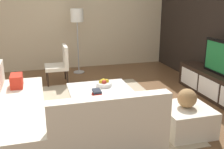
{
  "coord_description": "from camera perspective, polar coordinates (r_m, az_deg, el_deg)",
  "views": [
    {
      "loc": [
        4.17,
        -0.89,
        1.97
      ],
      "look_at": [
        -0.33,
        0.36,
        0.57
      ],
      "focal_mm": 43.04,
      "sensor_mm": 36.0,
      "label": 1
    }
  ],
  "objects": [
    {
      "name": "decorative_ball",
      "position": [
        4.02,
        15.65,
        -4.87
      ],
      "size": [
        0.28,
        0.28,
        0.28
      ],
      "primitive_type": "sphere",
      "color": "#997247",
      "rests_on": "ottoman"
    },
    {
      "name": "side_wall_left",
      "position": [
        7.48,
        -7.31,
        12.13
      ],
      "size": [
        0.12,
        5.2,
        2.8
      ],
      "primitive_type": "cube",
      "color": "beige",
      "rests_on": "ground"
    },
    {
      "name": "fruit_bowl",
      "position": [
        4.84,
        -1.73,
        -1.91
      ],
      "size": [
        0.28,
        0.28,
        0.14
      ],
      "color": "silver",
      "rests_on": "coffee_table"
    },
    {
      "name": "area_rug",
      "position": [
        4.79,
        -3.49,
        -7.63
      ],
      "size": [
        3.12,
        2.52,
        0.01
      ],
      "primitive_type": "cube",
      "color": "tan",
      "rests_on": "ground"
    },
    {
      "name": "book_stack",
      "position": [
        4.43,
        -3.24,
        -3.8
      ],
      "size": [
        0.22,
        0.14,
        0.09
      ],
      "color": "maroon",
      "rests_on": "coffee_table"
    },
    {
      "name": "ottoman",
      "position": [
        4.16,
        15.28,
        -9.23
      ],
      "size": [
        0.7,
        0.7,
        0.4
      ],
      "primitive_type": "cube",
      "color": "beige",
      "rests_on": "ground"
    },
    {
      "name": "floor_lamp",
      "position": [
        6.87,
        -7.44,
        11.54
      ],
      "size": [
        0.32,
        0.32,
        1.64
      ],
      "color": "#A5A5AA",
      "rests_on": "ground"
    },
    {
      "name": "ground_plane",
      "position": [
        4.7,
        -3.22,
        -8.17
      ],
      "size": [
        14.0,
        14.0,
        0.0
      ],
      "primitive_type": "plane",
      "color": "brown"
    },
    {
      "name": "media_console",
      "position": [
        5.59,
        21.51,
        -2.51
      ],
      "size": [
        2.21,
        0.43,
        0.5
      ],
      "color": "black",
      "rests_on": "ground"
    },
    {
      "name": "accent_chair_near",
      "position": [
        6.24,
        -10.92,
        2.6
      ],
      "size": [
        0.55,
        0.51,
        0.87
      ],
      "rotation": [
        0.0,
        0.0,
        -0.09
      ],
      "color": "black",
      "rests_on": "ground"
    },
    {
      "name": "television",
      "position": [
        5.44,
        22.15,
        3.27
      ],
      "size": [
        0.95,
        0.06,
        0.66
      ],
      "color": "black",
      "rests_on": "media_console"
    },
    {
      "name": "coffee_table",
      "position": [
        4.73,
        -2.34,
        -5.34
      ],
      "size": [
        1.06,
        1.08,
        0.38
      ],
      "color": "black",
      "rests_on": "ground"
    },
    {
      "name": "sectional_couch",
      "position": [
        4.02,
        -14.08,
        -8.71
      ],
      "size": [
        2.47,
        2.36,
        0.82
      ],
      "color": "beige",
      "rests_on": "ground"
    }
  ]
}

